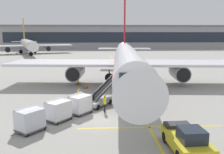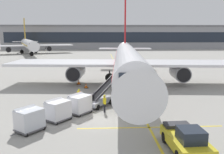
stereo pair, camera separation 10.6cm
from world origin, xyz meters
name	(u,v)px [view 2 (the right image)]	position (x,y,z in m)	size (l,w,h in m)	color
ground_plane	(101,120)	(0.00, 0.00, 0.00)	(600.00, 600.00, 0.00)	#9E9B93
parked_airplane	(127,60)	(4.14, 15.89, 3.65)	(35.82, 45.34, 15.17)	white
belt_loader	(100,98)	(-0.11, 4.59, 0.84)	(4.04, 5.17, 2.81)	#A3A8B2
baggage_cart_lead	(79,103)	(-2.03, 1.94, 1.00)	(2.50, 2.63, 1.91)	#515156
baggage_cart_second	(58,110)	(-3.78, 0.10, 1.00)	(2.50, 2.63, 1.91)	#515156
baggage_cart_third	(29,119)	(-5.60, -2.16, 1.00)	(2.50, 2.63, 1.91)	#515156
pushback_tug	(186,140)	(5.49, -6.10, 0.83)	(2.28, 4.48, 1.83)	gold
ground_crew_by_loader	(86,103)	(-1.37, 2.01, 1.00)	(0.57, 0.28, 1.74)	#514C42
ground_crew_by_carts	(78,98)	(-2.33, 4.09, 1.00)	(0.52, 0.39, 1.74)	#514C42
ground_crew_marshaller	(79,96)	(-2.29, 4.91, 1.00)	(0.56, 0.32, 1.74)	#514C42
ground_crew_wingwalker	(105,102)	(0.39, 2.26, 1.00)	(0.32, 0.56, 1.74)	black
safety_cone_engine_keepout	(86,86)	(-2.02, 13.08, 0.33)	(0.60, 0.60, 0.69)	black
safety_cone_wingtip	(79,82)	(-3.27, 15.65, 0.35)	(0.63, 0.63, 0.72)	black
apron_guidance_line_lead_in	(127,85)	(3.95, 15.04, 0.00)	(0.20, 110.00, 0.01)	yellow
apron_guidance_line_stop_bar	(151,127)	(4.07, -1.88, 0.00)	(12.00, 0.20, 0.01)	yellow
terminal_building	(124,37)	(12.45, 107.14, 5.86)	(120.69, 15.58, 11.83)	#939399
distant_airplane	(29,44)	(-27.44, 75.08, 3.54)	(33.39, 40.78, 14.34)	white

